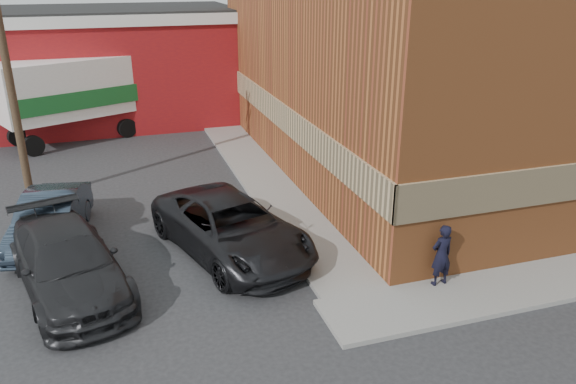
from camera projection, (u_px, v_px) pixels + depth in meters
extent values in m
plane|color=#28282B|center=(333.00, 301.00, 13.39)|extent=(90.00, 90.00, 0.00)
cube|color=#A6582A|center=(451.00, 47.00, 22.09)|extent=(14.00, 18.00, 9.00)
cube|color=tan|center=(280.00, 115.00, 20.92)|extent=(0.08, 18.16, 1.00)
cube|color=gray|center=(259.00, 174.00, 21.50)|extent=(1.80, 18.00, 0.12)
cube|color=maroon|center=(77.00, 72.00, 28.46)|extent=(16.00, 8.00, 5.00)
cube|color=silver|center=(69.00, 15.00, 27.45)|extent=(16.30, 8.30, 0.50)
cube|color=black|center=(68.00, 9.00, 27.34)|extent=(16.00, 8.00, 0.10)
cylinder|color=#4C3826|center=(7.00, 67.00, 17.57)|extent=(0.26, 0.26, 9.00)
imported|color=black|center=(442.00, 255.00, 13.60)|extent=(0.62, 0.44, 1.59)
imported|color=#2A3747|center=(51.00, 218.00, 16.10)|extent=(2.26, 4.52, 1.42)
imported|color=black|center=(231.00, 227.00, 15.36)|extent=(4.20, 6.19, 1.57)
imported|color=#242527|center=(68.00, 262.00, 13.56)|extent=(3.47, 5.71, 1.55)
cube|color=white|center=(67.00, 88.00, 24.85)|extent=(6.27, 4.51, 2.53)
cube|color=#1A6429|center=(79.00, 101.00, 24.18)|extent=(5.15, 2.32, 0.78)
cube|color=white|center=(147.00, 106.00, 27.72)|extent=(2.47, 2.67, 2.14)
cylinder|color=black|center=(33.00, 146.00, 23.61)|extent=(0.92, 0.62, 0.87)
cylinder|color=black|center=(18.00, 136.00, 24.96)|extent=(0.92, 0.62, 0.87)
cylinder|color=black|center=(127.00, 128.00, 26.26)|extent=(0.92, 0.62, 0.87)
cylinder|color=black|center=(109.00, 120.00, 27.61)|extent=(0.92, 0.62, 0.87)
cylinder|color=black|center=(158.00, 122.00, 27.28)|extent=(0.92, 0.62, 0.87)
cylinder|color=black|center=(139.00, 115.00, 28.63)|extent=(0.92, 0.62, 0.87)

